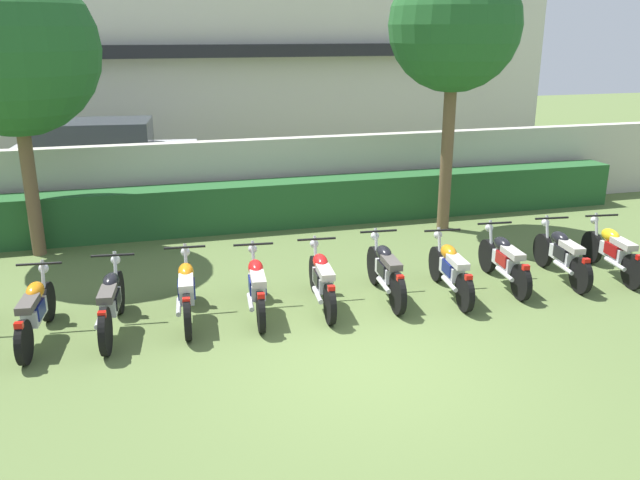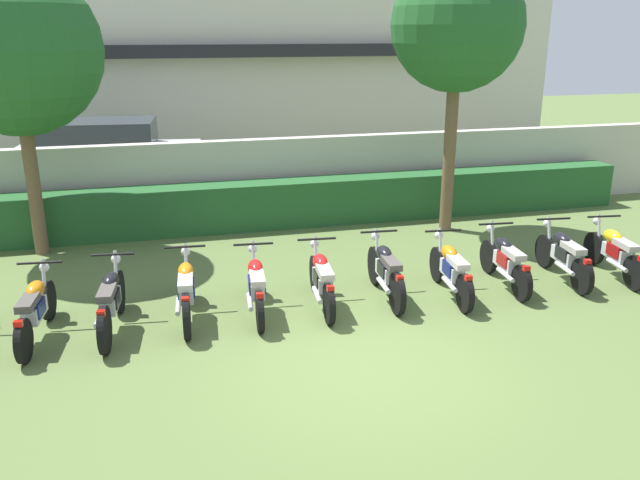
{
  "view_description": "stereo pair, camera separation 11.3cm",
  "coord_description": "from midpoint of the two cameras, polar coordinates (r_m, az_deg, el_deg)",
  "views": [
    {
      "loc": [
        -2.53,
        -7.03,
        4.03
      ],
      "look_at": [
        0.0,
        2.17,
        0.96
      ],
      "focal_mm": 36.99,
      "sensor_mm": 36.0,
      "label": 1
    },
    {
      "loc": [
        -2.43,
        -7.06,
        4.03
      ],
      "look_at": [
        0.0,
        2.17,
        0.96
      ],
      "focal_mm": 36.99,
      "sensor_mm": 36.0,
      "label": 2
    }
  ],
  "objects": [
    {
      "name": "motorcycle_in_row_4",
      "position": [
        9.72,
        -5.2,
        -3.92
      ],
      "size": [
        0.6,
        1.83,
        0.95
      ],
      "rotation": [
        0.0,
        0.0,
        1.48
      ],
      "color": "black",
      "rests_on": "ground"
    },
    {
      "name": "motorcycle_in_row_1",
      "position": [
        9.66,
        -23.13,
        -5.52
      ],
      "size": [
        0.6,
        1.89,
        0.94
      ],
      "rotation": [
        0.0,
        0.0,
        1.46
      ],
      "color": "black",
      "rests_on": "ground"
    },
    {
      "name": "tree_far_side",
      "position": [
        13.56,
        12.02,
        17.64
      ],
      "size": [
        2.57,
        2.57,
        5.38
      ],
      "color": "brown",
      "rests_on": "ground"
    },
    {
      "name": "tree_near_inspector",
      "position": [
        12.82,
        -24.64,
        14.67
      ],
      "size": [
        2.94,
        2.94,
        5.16
      ],
      "color": "brown",
      "rests_on": "ground"
    },
    {
      "name": "motorcycle_in_row_2",
      "position": [
        9.54,
        -17.31,
        -5.01
      ],
      "size": [
        0.6,
        1.97,
        0.98
      ],
      "rotation": [
        0.0,
        0.0,
        1.46
      ],
      "color": "black",
      "rests_on": "ground"
    },
    {
      "name": "hedge_row",
      "position": [
        13.98,
        -4.03,
        3.1
      ],
      "size": [
        16.23,
        0.7,
        0.97
      ],
      "primitive_type": "cube",
      "color": "#235628",
      "rests_on": "ground"
    },
    {
      "name": "motorcycle_in_row_6",
      "position": [
        10.27,
        6.02,
        -2.65
      ],
      "size": [
        0.6,
        1.87,
        0.97
      ],
      "rotation": [
        0.0,
        0.0,
        1.5
      ],
      "color": "black",
      "rests_on": "ground"
    },
    {
      "name": "motorcycle_in_row_5",
      "position": [
        9.91,
        0.47,
        -3.4
      ],
      "size": [
        0.6,
        1.82,
        0.95
      ],
      "rotation": [
        0.0,
        0.0,
        1.48
      ],
      "color": "black",
      "rests_on": "ground"
    },
    {
      "name": "motorcycle_in_row_8",
      "position": [
        11.13,
        16.02,
        -1.71
      ],
      "size": [
        0.6,
        1.84,
        0.94
      ],
      "rotation": [
        0.0,
        0.0,
        1.48
      ],
      "color": "black",
      "rests_on": "ground"
    },
    {
      "name": "motorcycle_in_row_10",
      "position": [
        12.2,
        24.41,
        -0.93
      ],
      "size": [
        0.6,
        1.85,
        0.95
      ],
      "rotation": [
        0.0,
        0.0,
        1.44
      ],
      "color": "black",
      "rests_on": "ground"
    },
    {
      "name": "parked_car",
      "position": [
        17.34,
        -17.78,
        6.71
      ],
      "size": [
        4.67,
        2.47,
        1.89
      ],
      "rotation": [
        0.0,
        0.0,
        -0.11
      ],
      "color": "silver",
      "rests_on": "ground"
    },
    {
      "name": "motorcycle_in_row_9",
      "position": [
        11.7,
        20.59,
        -1.21
      ],
      "size": [
        0.6,
        1.86,
        0.95
      ],
      "rotation": [
        0.0,
        0.0,
        1.46
      ],
      "color": "black",
      "rests_on": "ground"
    },
    {
      "name": "motorcycle_in_row_7",
      "position": [
        10.52,
        11.57,
        -2.5
      ],
      "size": [
        0.6,
        1.86,
        0.95
      ],
      "rotation": [
        0.0,
        0.0,
        1.46
      ],
      "color": "black",
      "rests_on": "ground"
    },
    {
      "name": "ground",
      "position": [
        8.49,
        4.17,
        -10.56
      ],
      "size": [
        60.0,
        60.0,
        0.0
      ],
      "primitive_type": "plane",
      "color": "#566B38"
    },
    {
      "name": "compound_wall",
      "position": [
        14.56,
        -4.59,
        5.29
      ],
      "size": [
        20.29,
        0.3,
        1.76
      ],
      "primitive_type": "cube",
      "color": "#BCB7A8",
      "rests_on": "ground"
    },
    {
      "name": "motorcycle_in_row_3",
      "position": [
        9.65,
        -11.15,
        -4.25
      ],
      "size": [
        0.6,
        1.9,
        0.98
      ],
      "rotation": [
        0.0,
        0.0,
        1.49
      ],
      "color": "black",
      "rests_on": "ground"
    },
    {
      "name": "building",
      "position": [
        23.2,
        -8.91,
        15.7
      ],
      "size": [
        21.35,
        6.5,
        6.5
      ],
      "color": "beige",
      "rests_on": "ground"
    }
  ]
}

